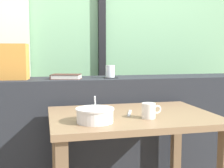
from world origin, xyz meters
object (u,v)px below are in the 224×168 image
Objects in this scene: ceramic_mug at (149,111)px; breakfast_table at (132,135)px; juice_glass at (110,72)px; closed_book at (66,77)px; fork_utensil at (130,113)px; coaster_square at (110,78)px; soup_bowl at (95,115)px; throw_pillow at (5,62)px.

breakfast_table is at bearing 115.12° from ceramic_mug.
ceramic_mug is (0.06, -0.69, -0.17)m from juice_glass.
juice_glass is 0.38× the size of closed_book.
juice_glass is 0.84× the size of ceramic_mug.
closed_book is 1.44× the size of fork_utensil.
soup_bowl is at bearing -108.79° from coaster_square.
juice_glass is at bearing 0.00° from coaster_square.
ceramic_mug is at bearing -41.17° from throw_pillow.
fork_utensil is at bearing -90.54° from coaster_square.
closed_book is at bearing 121.70° from breakfast_table.
ceramic_mug is at bearing -64.88° from breakfast_table.
throw_pillow is 1.01m from fork_utensil.
ceramic_mug is at bearing -59.46° from closed_book.
throw_pillow is at bearing 177.03° from juice_glass.
juice_glass reaches higher than breakfast_table.
breakfast_table is 8.57× the size of ceramic_mug.
soup_bowl is 1.19× the size of fork_utensil.
breakfast_table is 3.03× the size of throw_pillow.
coaster_square is 0.49× the size of soup_bowl.
soup_bowl is 0.29m from fork_utensil.
juice_glass is 0.29× the size of throw_pillow.
soup_bowl reaches higher than breakfast_table.
throw_pillow reaches higher than ceramic_mug.
juice_glass is at bearing 90.52° from breakfast_table.
breakfast_table is at bearing -58.30° from closed_book.
coaster_square is 0.71m from ceramic_mug.
coaster_square is 0.34m from closed_book.
coaster_square is 0.58m from fork_utensil.
throw_pillow is at bearing 124.77° from soup_bowl.
throw_pillow reaches higher than closed_book.
breakfast_table is 9.68× the size of coaster_square.
fork_utensil is (0.33, -0.54, -0.18)m from closed_book.
coaster_square is 0.59× the size of fork_utensil.
closed_book is 0.81m from ceramic_mug.
juice_glass is at bearing -2.97° from throw_pillow.
fork_utensil reaches higher than breakfast_table.
ceramic_mug is at bearing 5.07° from soup_bowl.
coaster_square is 0.31× the size of throw_pillow.
juice_glass is 0.59m from fork_utensil.
breakfast_table is 3.95× the size of closed_book.
juice_glass is at bearing 109.25° from fork_utensil.
juice_glass is 0.78m from soup_bowl.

